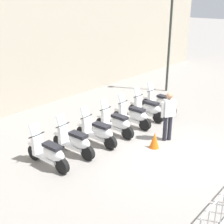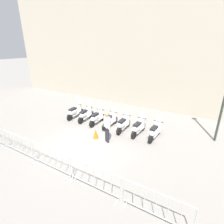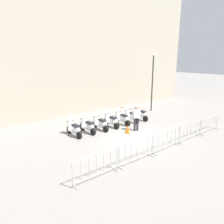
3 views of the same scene
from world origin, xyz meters
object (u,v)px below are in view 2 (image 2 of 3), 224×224
motorcycle_1 (85,115)px  motorcycle_3 (109,121)px  motorcycle_0 (75,112)px  barrier_segment_3 (94,179)px  motorcycle_2 (96,118)px  barrier_segment_4 (156,206)px  traffic_cone (96,134)px  motorcycle_4 (123,124)px  motorcycle_6 (155,132)px  officer_near_row_end (107,126)px  barrier_segment_2 (50,159)px  barrier_segment_1 (18,145)px  motorcycle_5 (138,128)px

motorcycle_1 → motorcycle_3: bearing=4.3°
motorcycle_0 → motorcycle_3: 2.96m
motorcycle_1 → barrier_segment_3: (4.63, -4.43, 0.07)m
motorcycle_2 → barrier_segment_3: (3.64, -4.46, 0.07)m
barrier_segment_4 → traffic_cone: size_ratio=3.96×
motorcycle_0 → motorcycle_3: (2.96, 0.22, 0.00)m
motorcycle_4 → barrier_segment_3: (1.67, -4.64, 0.07)m
barrier_segment_3 → motorcycle_2: bearing=129.2°
motorcycle_0 → motorcycle_6: 5.93m
barrier_segment_3 → traffic_cone: 3.88m
motorcycle_0 → traffic_cone: motorcycle_0 is taller
officer_near_row_end → traffic_cone: (-0.77, -0.06, -0.71)m
motorcycle_1 → barrier_segment_4: size_ratio=0.79×
motorcycle_0 → barrier_segment_4: bearing=-27.9°
officer_near_row_end → traffic_cone: bearing=-175.7°
motorcycle_0 → barrier_segment_2: size_ratio=0.79×
officer_near_row_end → motorcycle_2: bearing=143.8°
motorcycle_1 → motorcycle_3: size_ratio=1.00×
motorcycle_6 → barrier_segment_1: 7.10m
motorcycle_0 → motorcycle_5: size_ratio=1.00×
motorcycle_1 → motorcycle_5: (3.94, 0.31, 0.00)m
motorcycle_2 → motorcycle_3: (0.98, 0.12, 0.00)m
barrier_segment_1 → officer_near_row_end: (2.82, 3.42, 0.45)m
barrier_segment_3 → barrier_segment_4: same height
motorcycle_6 → motorcycle_1: bearing=-175.2°
motorcycle_5 → barrier_segment_3: size_ratio=0.79×
motorcycle_0 → officer_near_row_end: size_ratio=1.00×
motorcycle_4 → barrier_segment_3: size_ratio=0.79×
motorcycle_0 → barrier_segment_3: bearing=-37.8°
motorcycle_3 → motorcycle_6: same height
motorcycle_2 → motorcycle_6: size_ratio=1.00×
motorcycle_5 → barrier_segment_3: motorcycle_5 is taller
motorcycle_3 → motorcycle_0: bearing=-175.7°
barrier_segment_4 → motorcycle_5: bearing=123.0°
motorcycle_1 → motorcycle_3: 1.97m
motorcycle_0 → barrier_segment_3: 7.11m
motorcycle_0 → motorcycle_4: (3.95, 0.28, 0.00)m
barrier_segment_2 → traffic_cone: (-0.21, 3.17, -0.25)m
barrier_segment_1 → motorcycle_4: bearing=60.5°
motorcycle_3 → barrier_segment_3: size_ratio=0.79×
motorcycle_6 → traffic_cone: bearing=-145.9°
motorcycle_5 → traffic_cone: (-1.77, -1.76, -0.18)m
motorcycle_5 → officer_near_row_end: officer_near_row_end is taller
traffic_cone → motorcycle_6: bearing=34.1°
motorcycle_5 → motorcycle_6: bearing=6.0°
motorcycle_3 → barrier_segment_3: motorcycle_3 is taller
motorcycle_4 → motorcycle_6: bearing=5.8°
motorcycle_0 → traffic_cone: size_ratio=3.14×
motorcycle_2 → barrier_segment_4: 7.29m
barrier_segment_4 → motorcycle_2: bearing=144.1°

